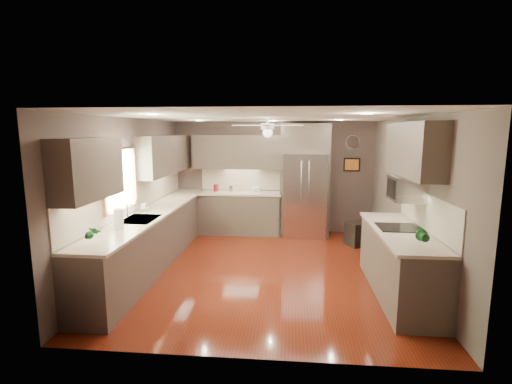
% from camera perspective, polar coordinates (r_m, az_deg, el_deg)
% --- Properties ---
extents(floor, '(5.00, 5.00, 0.00)m').
position_cam_1_polar(floor, '(6.35, 1.53, -11.75)').
color(floor, '#52170A').
rests_on(floor, ground).
extents(ceiling, '(5.00, 5.00, 0.00)m').
position_cam_1_polar(ceiling, '(5.93, 1.63, 11.43)').
color(ceiling, white).
rests_on(ceiling, ground).
extents(wall_back, '(4.50, 0.00, 4.50)m').
position_cam_1_polar(wall_back, '(8.48, 2.66, 2.31)').
color(wall_back, brown).
rests_on(wall_back, ground).
extents(wall_front, '(4.50, 0.00, 4.50)m').
position_cam_1_polar(wall_front, '(3.58, -1.00, -7.36)').
color(wall_front, brown).
rests_on(wall_front, ground).
extents(wall_left, '(0.00, 5.00, 5.00)m').
position_cam_1_polar(wall_left, '(6.55, -18.48, -0.22)').
color(wall_left, brown).
rests_on(wall_left, ground).
extents(wall_right, '(0.00, 5.00, 5.00)m').
position_cam_1_polar(wall_right, '(6.29, 22.51, -0.83)').
color(wall_right, brown).
rests_on(wall_right, ground).
extents(canister_a, '(0.11, 0.11, 0.17)m').
position_cam_1_polar(canister_a, '(8.41, -6.18, 0.62)').
color(canister_a, maroon).
rests_on(canister_a, back_run).
extents(canister_b, '(0.10, 0.10, 0.14)m').
position_cam_1_polar(canister_b, '(8.30, -3.87, 0.47)').
color(canister_b, silver).
rests_on(canister_b, back_run).
extents(canister_c, '(0.13, 0.13, 0.20)m').
position_cam_1_polar(canister_c, '(8.33, -2.96, 0.65)').
color(canister_c, '#C6B694').
rests_on(canister_c, back_run).
extents(soap_bottle, '(0.09, 0.09, 0.19)m').
position_cam_1_polar(soap_bottle, '(6.58, -16.67, -2.02)').
color(soap_bottle, white).
rests_on(soap_bottle, left_run).
extents(potted_plant_left, '(0.17, 0.13, 0.30)m').
position_cam_1_polar(potted_plant_left, '(4.81, -24.10, -5.80)').
color(potted_plant_left, '#18541F').
rests_on(potted_plant_left, left_run).
extents(potted_plant_right, '(0.18, 0.15, 0.32)m').
position_cam_1_polar(potted_plant_right, '(4.73, 24.17, -5.97)').
color(potted_plant_right, '#18541F').
rests_on(potted_plant_right, right_run).
extents(bowl, '(0.27, 0.27, 0.05)m').
position_cam_1_polar(bowl, '(8.26, 0.06, 0.15)').
color(bowl, '#C6B694').
rests_on(bowl, back_run).
extents(left_run, '(0.65, 4.70, 1.45)m').
position_cam_1_polar(left_run, '(6.74, -15.31, -6.49)').
color(left_run, '#4C3F37').
rests_on(left_run, ground).
extents(back_run, '(1.85, 0.65, 1.45)m').
position_cam_1_polar(back_run, '(8.38, -2.44, -3.08)').
color(back_run, '#4C3F37').
rests_on(back_run, ground).
extents(uppers, '(4.50, 4.70, 0.95)m').
position_cam_1_polar(uppers, '(6.73, -4.35, 5.80)').
color(uppers, '#4C3F37').
rests_on(uppers, wall_left).
extents(window, '(0.05, 1.12, 0.92)m').
position_cam_1_polar(window, '(6.04, -20.25, 1.80)').
color(window, '#BFF2B2').
rests_on(window, wall_left).
extents(sink, '(0.50, 0.70, 0.32)m').
position_cam_1_polar(sink, '(6.04, -17.43, -4.26)').
color(sink, silver).
rests_on(sink, left_run).
extents(refrigerator, '(1.06, 0.75, 2.45)m').
position_cam_1_polar(refrigerator, '(8.15, 7.47, 1.52)').
color(refrigerator, silver).
rests_on(refrigerator, ground).
extents(right_run, '(0.70, 2.20, 1.45)m').
position_cam_1_polar(right_run, '(5.64, 21.27, -9.91)').
color(right_run, '#4C3F37').
rests_on(right_run, ground).
extents(microwave, '(0.43, 0.55, 0.34)m').
position_cam_1_polar(microwave, '(5.67, 22.11, 0.51)').
color(microwave, silver).
rests_on(microwave, wall_right).
extents(ceiling_fan, '(1.18, 1.18, 0.32)m').
position_cam_1_polar(ceiling_fan, '(6.22, 1.80, 9.78)').
color(ceiling_fan, white).
rests_on(ceiling_fan, ceiling).
extents(recessed_lights, '(2.84, 3.14, 0.01)m').
position_cam_1_polar(recessed_lights, '(6.33, 1.50, 11.24)').
color(recessed_lights, white).
rests_on(recessed_lights, ceiling).
extents(wall_clock, '(0.30, 0.03, 0.30)m').
position_cam_1_polar(wall_clock, '(8.51, 14.65, 7.45)').
color(wall_clock, white).
rests_on(wall_clock, wall_back).
extents(framed_print, '(0.36, 0.03, 0.30)m').
position_cam_1_polar(framed_print, '(8.53, 14.52, 4.09)').
color(framed_print, black).
rests_on(framed_print, wall_back).
extents(stool, '(0.53, 0.53, 0.48)m').
position_cam_1_polar(stool, '(7.81, 15.40, -6.19)').
color(stool, black).
rests_on(stool, ground).
extents(paper_towel, '(0.13, 0.13, 0.32)m').
position_cam_1_polar(paper_towel, '(5.45, -20.36, -3.99)').
color(paper_towel, white).
rests_on(paper_towel, left_run).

